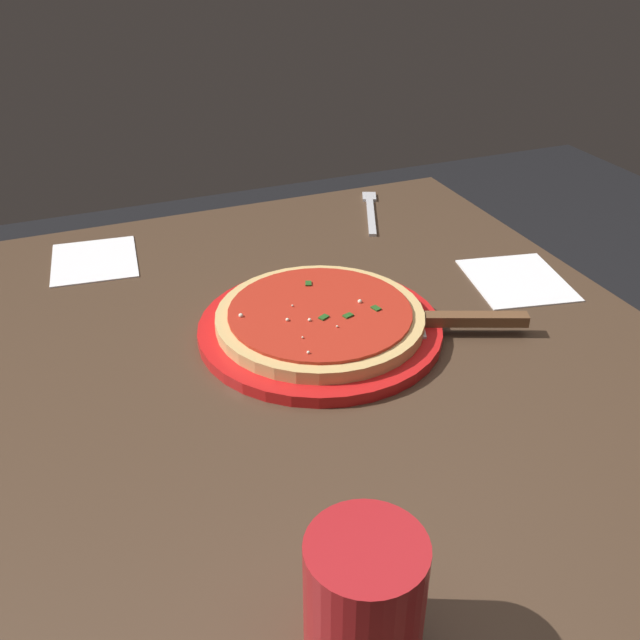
{
  "coord_description": "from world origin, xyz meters",
  "views": [
    {
      "loc": [
        0.65,
        -0.3,
        1.24
      ],
      "look_at": [
        -0.05,
        -0.01,
        0.78
      ],
      "focal_mm": 40.17,
      "sensor_mm": 36.0,
      "label": 1
    }
  ],
  "objects_px": {
    "pizza_server": "(443,321)",
    "cup_tall_drink": "(364,599)",
    "napkin_folded_right": "(517,280)",
    "fork": "(370,210)",
    "serving_plate": "(320,329)",
    "napkin_loose_left": "(94,260)",
    "pizza": "(320,317)"
  },
  "relations": [
    {
      "from": "cup_tall_drink",
      "to": "serving_plate",
      "type": "bearing_deg",
      "value": 162.0
    },
    {
      "from": "pizza",
      "to": "cup_tall_drink",
      "type": "relative_size",
      "value": 2.42
    },
    {
      "from": "napkin_folded_right",
      "to": "cup_tall_drink",
      "type": "bearing_deg",
      "value": -45.62
    },
    {
      "from": "pizza",
      "to": "pizza_server",
      "type": "height_order",
      "value": "pizza"
    },
    {
      "from": "pizza_server",
      "to": "napkin_loose_left",
      "type": "distance_m",
      "value": 0.54
    },
    {
      "from": "serving_plate",
      "to": "pizza_server",
      "type": "xyz_separation_m",
      "value": [
        0.06,
        0.14,
        0.01
      ]
    },
    {
      "from": "napkin_folded_right",
      "to": "fork",
      "type": "relative_size",
      "value": 0.84
    },
    {
      "from": "pizza_server",
      "to": "napkin_loose_left",
      "type": "bearing_deg",
      "value": -134.72
    },
    {
      "from": "fork",
      "to": "pizza",
      "type": "bearing_deg",
      "value": -34.54
    },
    {
      "from": "fork",
      "to": "napkin_loose_left",
      "type": "bearing_deg",
      "value": -87.92
    },
    {
      "from": "cup_tall_drink",
      "to": "fork",
      "type": "distance_m",
      "value": 0.84
    },
    {
      "from": "pizza_server",
      "to": "pizza",
      "type": "bearing_deg",
      "value": -112.33
    },
    {
      "from": "pizza",
      "to": "napkin_folded_right",
      "type": "relative_size",
      "value": 1.73
    },
    {
      "from": "pizza_server",
      "to": "serving_plate",
      "type": "bearing_deg",
      "value": -112.33
    },
    {
      "from": "pizza",
      "to": "napkin_folded_right",
      "type": "bearing_deg",
      "value": 94.62
    },
    {
      "from": "serving_plate",
      "to": "pizza",
      "type": "height_order",
      "value": "pizza"
    },
    {
      "from": "serving_plate",
      "to": "pizza_server",
      "type": "distance_m",
      "value": 0.15
    },
    {
      "from": "pizza",
      "to": "cup_tall_drink",
      "type": "distance_m",
      "value": 0.44
    },
    {
      "from": "serving_plate",
      "to": "fork",
      "type": "xyz_separation_m",
      "value": [
        -0.34,
        0.23,
        -0.0
      ]
    },
    {
      "from": "pizza_server",
      "to": "napkin_folded_right",
      "type": "xyz_separation_m",
      "value": [
        -0.08,
        0.17,
        -0.02
      ]
    },
    {
      "from": "cup_tall_drink",
      "to": "napkin_folded_right",
      "type": "xyz_separation_m",
      "value": [
        -0.44,
        0.45,
        -0.05
      ]
    },
    {
      "from": "serving_plate",
      "to": "pizza",
      "type": "xyz_separation_m",
      "value": [
        0.0,
        0.0,
        0.02
      ]
    },
    {
      "from": "pizza",
      "to": "napkin_loose_left",
      "type": "xyz_separation_m",
      "value": [
        -0.32,
        -0.24,
        -0.02
      ]
    },
    {
      "from": "napkin_folded_right",
      "to": "napkin_loose_left",
      "type": "bearing_deg",
      "value": -117.9
    },
    {
      "from": "napkin_folded_right",
      "to": "fork",
      "type": "bearing_deg",
      "value": -164.83
    },
    {
      "from": "pizza_server",
      "to": "cup_tall_drink",
      "type": "height_order",
      "value": "cup_tall_drink"
    },
    {
      "from": "serving_plate",
      "to": "napkin_loose_left",
      "type": "xyz_separation_m",
      "value": [
        -0.32,
        -0.24,
        -0.01
      ]
    },
    {
      "from": "napkin_folded_right",
      "to": "serving_plate",
      "type": "bearing_deg",
      "value": -85.38
    },
    {
      "from": "serving_plate",
      "to": "fork",
      "type": "relative_size",
      "value": 1.72
    },
    {
      "from": "napkin_loose_left",
      "to": "pizza_server",
      "type": "bearing_deg",
      "value": 45.28
    },
    {
      "from": "napkin_folded_right",
      "to": "fork",
      "type": "height_order",
      "value": "fork"
    },
    {
      "from": "pizza",
      "to": "pizza_server",
      "type": "bearing_deg",
      "value": 67.67
    }
  ]
}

